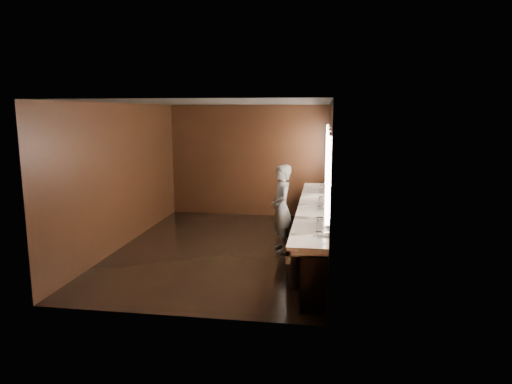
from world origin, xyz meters
TOP-DOWN VIEW (x-y plane):
  - floor at (0.00, 0.00)m, footprint 6.00×6.00m
  - ceiling at (0.00, 0.00)m, footprint 4.00×6.00m
  - wall_back at (0.00, 3.00)m, footprint 4.00×0.02m
  - wall_front at (0.00, -3.00)m, footprint 4.00×0.02m
  - wall_left at (-2.00, 0.00)m, footprint 0.02×6.00m
  - wall_right at (2.00, 0.00)m, footprint 0.02×6.00m
  - sink_counter at (1.79, 0.00)m, footprint 0.55×5.40m
  - mirror_band at (1.98, -0.00)m, footprint 0.06×5.03m
  - person at (1.13, 0.03)m, footprint 0.55×0.69m
  - trash_bin at (1.58, -1.70)m, footprint 0.41×0.41m

SIDE VIEW (x-z plane):
  - floor at x=0.00m, z-range 0.00..0.00m
  - trash_bin at x=1.58m, z-range 0.00..0.59m
  - sink_counter at x=1.79m, z-range -0.01..1.00m
  - person at x=1.13m, z-range 0.00..1.66m
  - wall_back at x=0.00m, z-range 0.00..2.80m
  - wall_front at x=0.00m, z-range 0.00..2.80m
  - wall_left at x=-2.00m, z-range 0.00..2.80m
  - wall_right at x=2.00m, z-range 0.00..2.80m
  - mirror_band at x=1.98m, z-range 1.17..2.32m
  - ceiling at x=0.00m, z-range 2.79..2.81m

